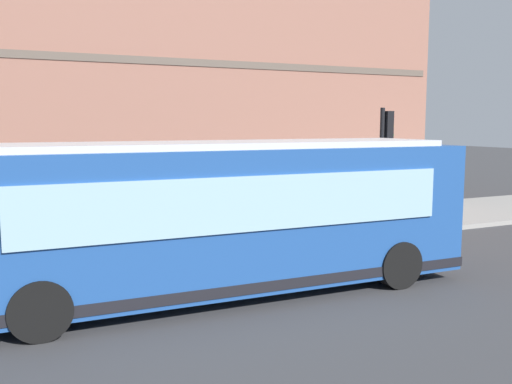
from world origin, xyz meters
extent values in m
plane|color=#38383A|center=(0.00, 0.00, 0.00)|extent=(120.00, 120.00, 0.00)
cube|color=gray|center=(4.98, 0.00, 0.07)|extent=(4.75, 40.00, 0.15)
cube|color=#8C5B4C|center=(11.65, 0.00, 4.93)|extent=(8.59, 22.87, 9.87)
cube|color=brown|center=(7.50, 0.00, 5.43)|extent=(0.36, 22.41, 0.24)
cube|color=slate|center=(7.40, 0.00, 1.60)|extent=(0.12, 16.01, 2.40)
cube|color=#1E478C|center=(-0.38, 0.58, 1.60)|extent=(2.70, 10.05, 2.70)
cube|color=silver|center=(-0.38, 0.58, 3.01)|extent=(2.30, 9.04, 0.12)
cube|color=#8CB2C6|center=(0.89, 0.55, 2.00)|extent=(0.22, 8.20, 1.00)
cube|color=#8CB2C6|center=(-1.65, 0.60, 2.00)|extent=(0.22, 8.20, 1.00)
cube|color=black|center=(-0.38, 0.58, 0.43)|extent=(2.74, 10.09, 0.20)
cylinder|color=black|center=(0.84, 4.16, 0.50)|extent=(0.32, 1.01, 1.00)
cylinder|color=black|center=(-1.46, 4.20, 0.50)|extent=(0.32, 1.01, 1.00)
cylinder|color=black|center=(0.70, -2.84, 0.50)|extent=(0.32, 1.01, 1.00)
cylinder|color=black|center=(-1.60, -2.80, 0.50)|extent=(0.32, 1.01, 1.00)
cylinder|color=black|center=(3.10, -5.93, 2.02)|extent=(0.14, 0.14, 3.74)
cube|color=black|center=(3.10, -6.12, 3.34)|extent=(0.32, 0.24, 0.90)
sphere|color=red|center=(3.10, -6.25, 3.62)|extent=(0.20, 0.20, 0.20)
sphere|color=yellow|center=(3.10, -6.25, 3.34)|extent=(0.20, 0.20, 0.20)
sphere|color=green|center=(3.10, -6.25, 3.06)|extent=(0.20, 0.20, 0.20)
cylinder|color=red|center=(4.65, -4.25, 0.43)|extent=(0.24, 0.24, 0.55)
sphere|color=red|center=(4.65, -4.25, 0.78)|extent=(0.22, 0.22, 0.22)
cylinder|color=red|center=(4.65, -4.42, 0.48)|extent=(0.10, 0.12, 0.10)
cylinder|color=red|center=(4.82, -4.25, 0.48)|extent=(0.12, 0.10, 0.10)
cylinder|color=black|center=(6.00, 4.44, 0.53)|extent=(0.14, 0.14, 0.76)
cylinder|color=black|center=(5.90, 4.29, 0.53)|extent=(0.14, 0.14, 0.76)
cylinder|color=#8C3F8C|center=(5.95, 4.36, 1.21)|extent=(0.32, 0.32, 0.60)
sphere|color=#9E704C|center=(5.95, 4.36, 1.61)|extent=(0.21, 0.21, 0.21)
camera|label=1|loc=(-10.59, 4.74, 3.43)|focal=39.13mm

